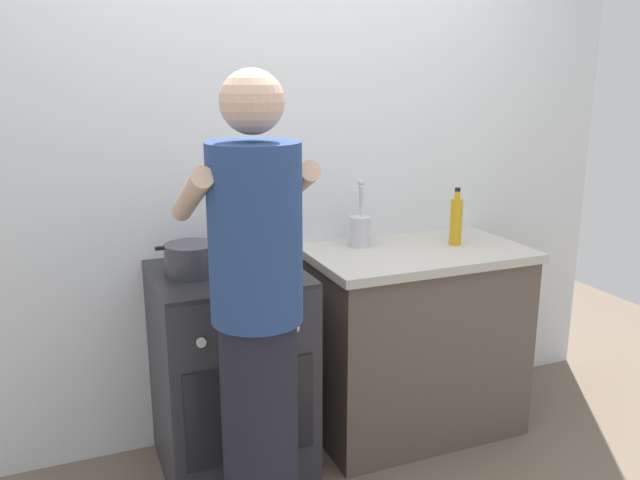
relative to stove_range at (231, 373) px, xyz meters
name	(u,v)px	position (x,y,z in m)	size (l,w,h in m)	color
ground	(320,466)	(0.35, -0.15, -0.45)	(6.00, 6.00, 0.00)	#6B5B4C
back_wall	(319,168)	(0.55, 0.35, 0.80)	(3.20, 0.10, 2.50)	silver
countertop	(415,340)	(0.90, 0.00, 0.00)	(1.00, 0.60, 0.90)	brown
stove_range	(231,373)	(0.00, 0.00, 0.00)	(0.60, 0.62, 0.90)	#2D2D33
pot	(191,259)	(-0.14, 0.01, 0.51)	(0.28, 0.21, 0.13)	#38383D
mixing_bowl	(262,257)	(0.14, -0.03, 0.50)	(0.30, 0.30, 0.10)	#B7B7BC
utensil_crock	(360,228)	(0.68, 0.16, 0.54)	(0.10, 0.10, 0.32)	silver
oil_bottle	(456,221)	(1.11, 0.02, 0.57)	(0.06, 0.06, 0.27)	gold
person	(257,330)	(-0.04, -0.56, 0.41)	(0.41, 0.50, 1.70)	black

